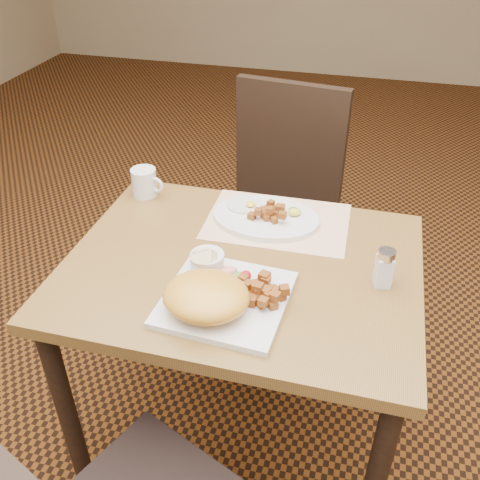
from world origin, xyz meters
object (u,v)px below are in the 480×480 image
object	(u,v)px
salt_shaker	(384,267)
coffee_mug	(145,182)
plate_oval	(266,218)
table	(242,296)
plate_square	(226,299)
chair_far	(278,204)

from	to	relation	value
salt_shaker	coffee_mug	distance (m)	0.77
plate_oval	table	bearing A→B (deg)	-94.58
plate_oval	salt_shaker	bearing A→B (deg)	-31.93
plate_square	salt_shaker	xyz separation A→B (m)	(0.35, 0.16, 0.04)
chair_far	plate_square	xyz separation A→B (m)	(0.03, -0.82, 0.22)
table	chair_far	size ratio (longest dim) A/B	0.93
plate_oval	salt_shaker	size ratio (longest dim) A/B	3.05
chair_far	salt_shaker	xyz separation A→B (m)	(0.38, -0.66, 0.26)
table	plate_oval	world-z (taller)	plate_oval
table	plate_square	bearing A→B (deg)	-89.30
plate_square	salt_shaker	bearing A→B (deg)	24.34
plate_square	salt_shaker	world-z (taller)	salt_shaker
plate_square	plate_oval	distance (m)	0.37
plate_oval	salt_shaker	xyz separation A→B (m)	(0.33, -0.21, 0.04)
plate_oval	coffee_mug	distance (m)	0.40
chair_far	salt_shaker	distance (m)	0.80
table	plate_square	xyz separation A→B (m)	(0.00, -0.15, 0.12)
plate_square	coffee_mug	size ratio (longest dim) A/B	2.59
chair_far	plate_oval	xyz separation A→B (m)	(0.05, -0.45, 0.22)
salt_shaker	coffee_mug	bearing A→B (deg)	160.24
plate_oval	chair_far	bearing A→B (deg)	96.09
chair_far	plate_oval	world-z (taller)	chair_far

